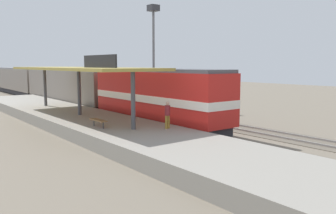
{
  "coord_description": "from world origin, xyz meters",
  "views": [
    {
      "loc": [
        -16.16,
        -26.23,
        4.93
      ],
      "look_at": [
        -1.38,
        -7.41,
        2.0
      ],
      "focal_mm": 37.23,
      "sensor_mm": 36.0,
      "label": 1
    }
  ],
  "objects": [
    {
      "name": "track_far",
      "position": [
        4.6,
        0.0,
        0.03
      ],
      "size": [
        3.2,
        110.0,
        0.16
      ],
      "color": "#5F5649",
      "rests_on": "ground"
    },
    {
      "name": "track_near",
      "position": [
        0.0,
        0.0,
        0.03
      ],
      "size": [
        3.2,
        110.0,
        0.16
      ],
      "color": "#5F5649",
      "rests_on": "ground"
    },
    {
      "name": "platform",
      "position": [
        -4.6,
        0.0,
        0.45
      ],
      "size": [
        6.0,
        44.0,
        0.9
      ],
      "primitive_type": "cube",
      "color": "gray",
      "rests_on": "ground"
    },
    {
      "name": "ground_plane",
      "position": [
        2.0,
        0.0,
        0.0
      ],
      "size": [
        120.0,
        120.0,
        0.0
      ],
      "primitive_type": "plane",
      "color": "#706656"
    },
    {
      "name": "passenger_carriage_front",
      "position": [
        0.0,
        13.79,
        2.31
      ],
      "size": [
        2.9,
        20.0,
        4.24
      ],
      "color": "#28282D",
      "rests_on": "track_near"
    },
    {
      "name": "person_waiting",
      "position": [
        -2.79,
        -9.15,
        1.85
      ],
      "size": [
        0.34,
        0.34,
        1.71
      ],
      "color": "olive",
      "rests_on": "platform"
    },
    {
      "name": "station_canopy",
      "position": [
        -4.6,
        -0.09,
        4.53
      ],
      "size": [
        5.2,
        18.0,
        4.7
      ],
      "color": "#47474C",
      "rests_on": "platform"
    },
    {
      "name": "locomotive",
      "position": [
        0.0,
        -4.21,
        2.41
      ],
      "size": [
        2.93,
        14.43,
        4.44
      ],
      "color": "#28282D",
      "rests_on": "track_near"
    },
    {
      "name": "passenger_carriage_rear",
      "position": [
        0.0,
        34.59,
        2.31
      ],
      "size": [
        2.9,
        20.0,
        4.24
      ],
      "color": "#28282D",
      "rests_on": "track_near"
    },
    {
      "name": "light_mast",
      "position": [
        7.8,
        7.01,
        8.4
      ],
      "size": [
        1.1,
        1.1,
        11.7
      ],
      "color": "slate",
      "rests_on": "ground"
    },
    {
      "name": "platform_bench",
      "position": [
        -6.0,
        -6.01,
        1.34
      ],
      "size": [
        0.44,
        1.7,
        0.5
      ],
      "color": "#333338",
      "rests_on": "platform"
    },
    {
      "name": "freight_car",
      "position": [
        4.6,
        3.21,
        1.97
      ],
      "size": [
        2.8,
        12.0,
        3.54
      ],
      "color": "#28282D",
      "rests_on": "track_far"
    }
  ]
}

